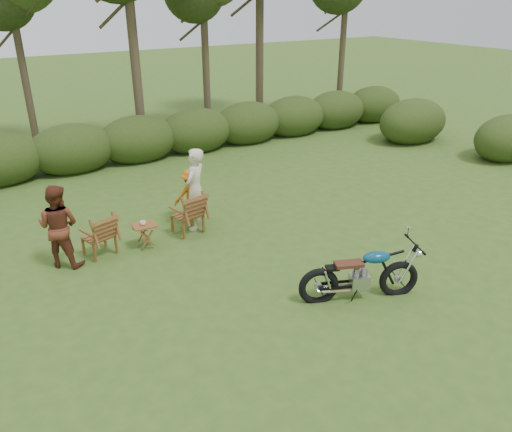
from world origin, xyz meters
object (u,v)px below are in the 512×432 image
motorcycle (358,297)px  cup (143,223)px  side_table (145,236)px  adult_b (65,264)px  child (193,219)px  lawn_chair_left (101,254)px  lawn_chair_right (188,232)px  adult_a (197,227)px

motorcycle → cup: cup is taller
side_table → adult_b: 1.64m
cup → child: bearing=28.3°
lawn_chair_left → child: bearing=177.9°
side_table → child: bearing=28.4°
motorcycle → child: bearing=125.4°
cup → adult_b: (-1.59, 0.15, -0.56)m
side_table → child: size_ratio=0.42×
side_table → cup: 0.30m
lawn_chair_right → side_table: (-1.04, -0.18, 0.25)m
lawn_chair_right → adult_b: adult_b is taller
child → adult_b: bearing=21.1°
lawn_chair_right → side_table: size_ratio=1.90×
adult_b → lawn_chair_right: bearing=-139.4°
lawn_chair_left → adult_a: adult_a is taller
lawn_chair_left → cup: cup is taller
adult_b → side_table: bearing=-145.1°
motorcycle → lawn_chair_right: motorcycle is taller
side_table → cup: cup is taller
lawn_chair_right → side_table: bearing=-0.6°
motorcycle → adult_a: bearing=128.4°
cup → adult_a: (1.33, 0.29, -0.56)m
lawn_chair_right → adult_a: 0.28m
lawn_chair_left → cup: size_ratio=7.69×
lawn_chair_left → adult_a: 2.20m
side_table → adult_b: bearing=175.3°
motorcycle → side_table: size_ratio=3.96×
motorcycle → child: child is taller
child → motorcycle: bearing=112.6°
side_table → cup: (-0.03, -0.01, 0.30)m
adult_a → lawn_chair_left: bearing=-38.9°
side_table → adult_a: bearing=12.1°
motorcycle → cup: 4.52m
lawn_chair_left → adult_b: size_ratio=0.55×
lawn_chair_right → lawn_chair_left: 1.94m
motorcycle → adult_b: (-4.09, 3.88, 0.00)m
side_table → lawn_chair_right: bearing=9.7°
side_table → adult_b: adult_b is taller
motorcycle → lawn_chair_left: bearing=152.7°
cup → adult_b: adult_b is taller
adult_a → cup: bearing=-28.8°
side_table → motorcycle: bearing=-56.5°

